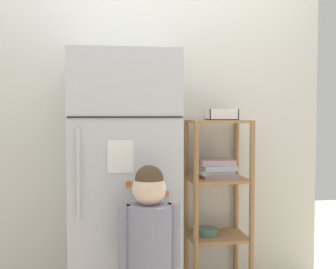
# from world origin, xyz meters

# --- Properties ---
(kitchen_wall_back) EXTENTS (2.49, 0.03, 2.10)m
(kitchen_wall_back) POSITION_xyz_m (0.00, 0.38, 1.05)
(kitchen_wall_back) COLOR silver
(kitchen_wall_back) RESTS_ON ground
(refrigerator) EXTENTS (0.63, 0.70, 1.60)m
(refrigerator) POSITION_xyz_m (-0.22, 0.02, 0.80)
(refrigerator) COLOR silver
(refrigerator) RESTS_ON ground
(child_standing) EXTENTS (0.32, 0.23, 0.98)m
(child_standing) POSITION_xyz_m (-0.11, -0.47, 0.60)
(child_standing) COLOR #3F3049
(child_standing) RESTS_ON ground
(pantry_shelf_unit) EXTENTS (0.41, 0.35, 1.20)m
(pantry_shelf_unit) POSITION_xyz_m (0.42, 0.18, 0.74)
(pantry_shelf_unit) COLOR #9E7247
(pantry_shelf_unit) RESTS_ON ground
(fruit_bin) EXTENTS (0.20, 0.14, 0.08)m
(fruit_bin) POSITION_xyz_m (0.47, 0.19, 1.23)
(fruit_bin) COLOR white
(fruit_bin) RESTS_ON pantry_shelf_unit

